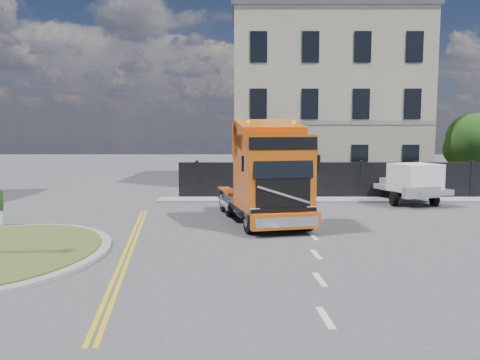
{
  "coord_description": "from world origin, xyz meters",
  "views": [
    {
      "loc": [
        0.43,
        -16.49,
        3.65
      ],
      "look_at": [
        0.37,
        1.48,
        1.8
      ],
      "focal_mm": 35.0,
      "sensor_mm": 36.0,
      "label": 1
    }
  ],
  "objects": [
    {
      "name": "pavement_far",
      "position": [
        6.0,
        8.1,
        0.06
      ],
      "size": [
        20.0,
        1.6,
        0.12
      ],
      "primitive_type": "cube",
      "color": "gray",
      "rests_on": "ground"
    },
    {
      "name": "hoarding_fence",
      "position": [
        6.55,
        9.0,
        1.0
      ],
      "size": [
        18.8,
        0.25,
        2.0
      ],
      "color": "black",
      "rests_on": "ground"
    },
    {
      "name": "georgian_building",
      "position": [
        6.0,
        16.5,
        5.77
      ],
      "size": [
        12.3,
        10.3,
        12.8
      ],
      "color": "#C3B49B",
      "rests_on": "ground"
    },
    {
      "name": "flatbed_pickup",
      "position": [
        8.99,
        7.03,
        1.13
      ],
      "size": [
        3.5,
        5.48,
        2.09
      ],
      "rotation": [
        0.0,
        0.0,
        0.33
      ],
      "color": "gray",
      "rests_on": "ground"
    },
    {
      "name": "tree",
      "position": [
        14.38,
        12.1,
        3.05
      ],
      "size": [
        3.2,
        3.2,
        4.8
      ],
      "color": "#382619",
      "rests_on": "ground"
    },
    {
      "name": "ground",
      "position": [
        0.0,
        0.0,
        0.0
      ],
      "size": [
        120.0,
        120.0,
        0.0
      ],
      "primitive_type": "plane",
      "color": "#424244",
      "rests_on": "ground"
    },
    {
      "name": "truck",
      "position": [
        1.47,
        1.76,
        1.79
      ],
      "size": [
        3.93,
        7.06,
        4.0
      ],
      "rotation": [
        0.0,
        0.0,
        0.23
      ],
      "color": "black",
      "rests_on": "ground"
    }
  ]
}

